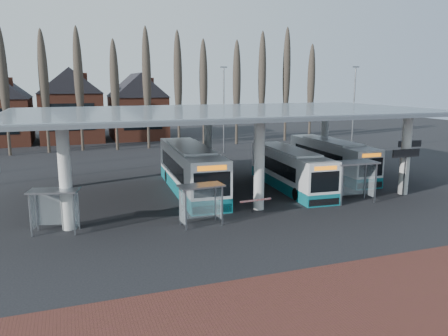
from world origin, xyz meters
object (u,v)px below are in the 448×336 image
object	(u,v)px
bus_1	(191,170)
bus_3	(331,159)
shelter_1	(200,195)
bus_2	(290,170)
shelter_0	(55,201)
shelter_2	(353,172)

from	to	relation	value
bus_1	bus_3	size ratio (longest dim) A/B	1.11
bus_1	shelter_1	size ratio (longest dim) A/B	4.78
bus_2	shelter_0	xyz separation A→B (m)	(-17.45, -4.95, 0.32)
bus_2	shelter_1	world-z (taller)	bus_2
bus_1	shelter_2	distance (m)	12.08
shelter_0	shelter_2	world-z (taller)	shelter_2
shelter_2	shelter_1	bearing A→B (deg)	-170.71
shelter_0	shelter_1	distance (m)	8.19
bus_1	bus_2	size ratio (longest dim) A/B	1.13
shelter_2	bus_2	bearing A→B (deg)	116.46
shelter_0	shelter_1	world-z (taller)	shelter_0
bus_1	shelter_1	bearing A→B (deg)	-98.14
bus_3	bus_1	bearing A→B (deg)	-171.48
bus_1	bus_2	xyz separation A→B (m)	(7.76, -1.63, -0.20)
shelter_2	bus_1	bearing A→B (deg)	148.87
shelter_0	shelter_1	bearing A→B (deg)	3.90
bus_1	shelter_0	distance (m)	11.72
bus_2	shelter_0	size ratio (longest dim) A/B	3.93
bus_3	shelter_1	size ratio (longest dim) A/B	4.29
bus_2	bus_3	bearing A→B (deg)	32.31
shelter_1	bus_3	bearing A→B (deg)	27.94
bus_3	shelter_2	size ratio (longest dim) A/B	3.65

